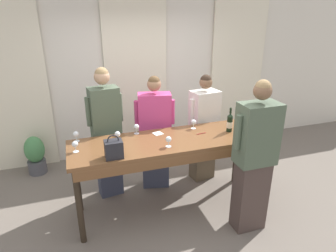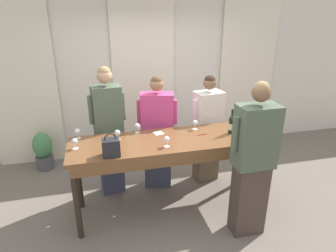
{
  "view_description": "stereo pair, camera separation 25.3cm",
  "coord_description": "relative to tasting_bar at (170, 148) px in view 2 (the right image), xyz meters",
  "views": [
    {
      "loc": [
        -1.08,
        -3.21,
        2.55
      ],
      "look_at": [
        0.0,
        0.07,
        1.16
      ],
      "focal_mm": 32.0,
      "sensor_mm": 36.0,
      "label": 1
    },
    {
      "loc": [
        -0.84,
        -3.28,
        2.55
      ],
      "look_at": [
        0.0,
        0.07,
        1.16
      ],
      "focal_mm": 32.0,
      "sensor_mm": 36.0,
      "label": 2
    }
  ],
  "objects": [
    {
      "name": "guest_pink_top",
      "position": [
        -0.03,
        0.61,
        -0.05
      ],
      "size": [
        0.57,
        0.33,
        1.69
      ],
      "color": "#383D51",
      "rests_on": "ground_plane"
    },
    {
      "name": "wine_glass_front_mid",
      "position": [
        -1.12,
        0.04,
        0.2
      ],
      "size": [
        0.07,
        0.07,
        0.13
      ],
      "color": "white",
      "rests_on": "tasting_bar"
    },
    {
      "name": "ground_plane",
      "position": [
        0.0,
        0.03,
        -0.9
      ],
      "size": [
        18.0,
        18.0,
        0.0
      ],
      "primitive_type": "plane",
      "color": "#70665B"
    },
    {
      "name": "pen",
      "position": [
        0.44,
        0.06,
        0.12
      ],
      "size": [
        0.13,
        0.02,
        0.01
      ],
      "color": "maroon",
      "rests_on": "tasting_bar"
    },
    {
      "name": "wine_glass_front_right",
      "position": [
        0.41,
        0.26,
        0.2
      ],
      "size": [
        0.07,
        0.07,
        0.13
      ],
      "color": "white",
      "rests_on": "tasting_bar"
    },
    {
      "name": "host_pouring",
      "position": [
        0.79,
        -0.63,
        0.04
      ],
      "size": [
        0.55,
        0.28,
        1.85
      ],
      "color": "#473833",
      "rests_on": "ground_plane"
    },
    {
      "name": "guest_olive_jacket",
      "position": [
        -0.71,
        0.61,
        0.05
      ],
      "size": [
        0.49,
        0.29,
        1.85
      ],
      "color": "#383D51",
      "rests_on": "ground_plane"
    },
    {
      "name": "curtain_panel_right",
      "position": [
        1.97,
        1.85,
        0.44
      ],
      "size": [
        1.08,
        0.03,
        2.69
      ],
      "color": "#EFE5C6",
      "rests_on": "ground_plane"
    },
    {
      "name": "guest_cream_sweater",
      "position": [
        0.73,
        0.61,
        -0.07
      ],
      "size": [
        0.52,
        0.33,
        1.65
      ],
      "color": "brown",
      "rests_on": "ground_plane"
    },
    {
      "name": "curtain_panel_center",
      "position": [
        0.0,
        1.85,
        0.44
      ],
      "size": [
        1.08,
        0.03,
        2.69
      ],
      "color": "#EFE5C6",
      "rests_on": "ground_plane"
    },
    {
      "name": "wine_glass_front_left",
      "position": [
        -1.1,
        0.33,
        0.2
      ],
      "size": [
        0.07,
        0.07,
        0.13
      ],
      "color": "white",
      "rests_on": "tasting_bar"
    },
    {
      "name": "potted_plant",
      "position": [
        -1.77,
        1.56,
        -0.57
      ],
      "size": [
        0.31,
        0.31,
        0.64
      ],
      "color": "#4C4C51",
      "rests_on": "ground_plane"
    },
    {
      "name": "wall_back",
      "position": [
        0.0,
        1.91,
        0.5
      ],
      "size": [
        12.0,
        0.06,
        2.8
      ],
      "color": "silver",
      "rests_on": "ground_plane"
    },
    {
      "name": "wine_glass_center_left",
      "position": [
        -0.35,
        0.33,
        0.2
      ],
      "size": [
        0.07,
        0.07,
        0.13
      ],
      "color": "white",
      "rests_on": "tasting_bar"
    },
    {
      "name": "wine_glass_center_mid",
      "position": [
        -0.62,
        0.17,
        0.2
      ],
      "size": [
        0.07,
        0.07,
        0.13
      ],
      "color": "white",
      "rests_on": "tasting_bar"
    },
    {
      "name": "wine_bottle",
      "position": [
        0.82,
        0.03,
        0.23
      ],
      "size": [
        0.07,
        0.07,
        0.33
      ],
      "color": "black",
      "rests_on": "tasting_bar"
    },
    {
      "name": "handbag",
      "position": [
        -0.73,
        -0.24,
        0.22
      ],
      "size": [
        0.19,
        0.15,
        0.27
      ],
      "color": "#232328",
      "rests_on": "tasting_bar"
    },
    {
      "name": "wine_glass_back_left",
      "position": [
        1.16,
        -0.24,
        0.2
      ],
      "size": [
        0.07,
        0.07,
        0.13
      ],
      "color": "white",
      "rests_on": "tasting_bar"
    },
    {
      "name": "napkin",
      "position": [
        -0.09,
        0.24,
        0.11
      ],
      "size": [
        0.14,
        0.14,
        0.0
      ],
      "color": "white",
      "rests_on": "tasting_bar"
    },
    {
      "name": "wine_glass_back_mid",
      "position": [
        -0.08,
        -0.16,
        0.2
      ],
      "size": [
        0.07,
        0.07,
        0.13
      ],
      "color": "white",
      "rests_on": "tasting_bar"
    },
    {
      "name": "curtain_panel_left",
      "position": [
        -1.97,
        1.85,
        0.44
      ],
      "size": [
        1.08,
        0.03,
        2.69
      ],
      "color": "#EFE5C6",
      "rests_on": "ground_plane"
    },
    {
      "name": "tasting_bar",
      "position": [
        0.0,
        0.0,
        0.0
      ],
      "size": [
        2.47,
        0.75,
        1.01
      ],
      "color": "brown",
      "rests_on": "ground_plane"
    },
    {
      "name": "wine_glass_center_right",
      "position": [
        1.11,
        -0.0,
        0.2
      ],
      "size": [
        0.07,
        0.07,
        0.13
      ],
      "color": "white",
      "rests_on": "tasting_bar"
    }
  ]
}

